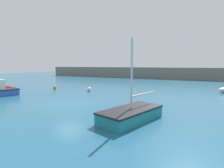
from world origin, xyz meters
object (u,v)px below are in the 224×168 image
dinghy_near_pier (6,87)px  mooring_buoy_white (89,89)px  sailboat_short_mast (131,114)px  mooring_buoy_orange (55,87)px

dinghy_near_pier → mooring_buoy_white: dinghy_near_pier is taller
sailboat_short_mast → mooring_buoy_white: sailboat_short_mast is taller
dinghy_near_pier → sailboat_short_mast: 21.01m
dinghy_near_pier → sailboat_short_mast: size_ratio=0.49×
sailboat_short_mast → mooring_buoy_orange: sailboat_short_mast is taller
dinghy_near_pier → mooring_buoy_white: 11.94m
sailboat_short_mast → mooring_buoy_orange: bearing=-103.2°
sailboat_short_mast → dinghy_near_pier: bearing=-87.2°
mooring_buoy_orange → dinghy_near_pier: bearing=-149.7°
sailboat_short_mast → mooring_buoy_orange: size_ratio=10.68×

